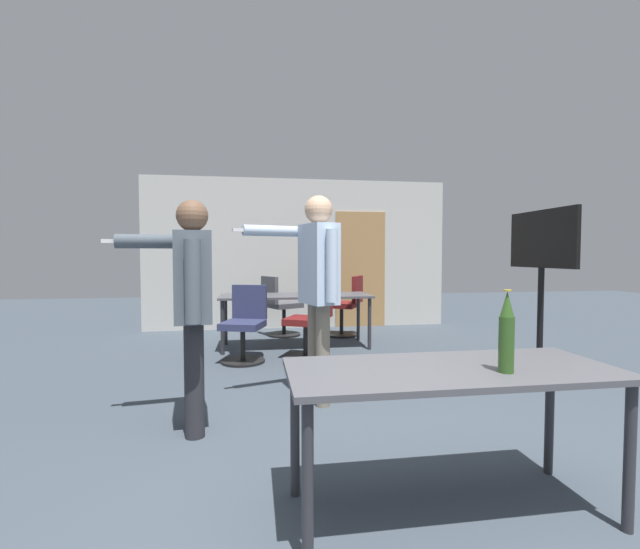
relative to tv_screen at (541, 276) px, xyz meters
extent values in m
cube|color=beige|center=(-2.10, 3.56, 0.23)|extent=(5.29, 0.10, 2.60)
cube|color=#AD7F4C|center=(-1.00, 3.51, -0.04)|extent=(0.90, 0.02, 2.05)
cube|color=#4C4C51|center=(-1.93, -1.98, -0.35)|extent=(1.61, 0.66, 0.03)
cylinder|color=#2D2D33|center=(-2.67, -2.25, -0.72)|extent=(0.05, 0.05, 0.70)
cylinder|color=#2D2D33|center=(-1.18, -2.25, -0.72)|extent=(0.05, 0.05, 0.70)
cylinder|color=#2D2D33|center=(-2.67, -1.71, -0.72)|extent=(0.05, 0.05, 0.70)
cylinder|color=#2D2D33|center=(-1.18, -1.71, -0.72)|extent=(0.05, 0.05, 0.70)
cube|color=#4C4C51|center=(-2.31, 1.95, -0.35)|extent=(2.06, 0.75, 0.03)
cylinder|color=#2D2D33|center=(-3.29, 1.64, -0.72)|extent=(0.05, 0.05, 0.70)
cylinder|color=#2D2D33|center=(-1.34, 1.64, -0.72)|extent=(0.05, 0.05, 0.70)
cylinder|color=#2D2D33|center=(-3.29, 2.27, -0.72)|extent=(0.05, 0.05, 0.70)
cylinder|color=#2D2D33|center=(-1.34, 2.27, -0.72)|extent=(0.05, 0.05, 0.70)
cube|color=black|center=(0.00, 0.00, -1.05)|extent=(0.44, 0.56, 0.03)
cylinder|color=black|center=(0.00, 0.00, -0.48)|extent=(0.06, 0.06, 1.12)
cube|color=black|center=(0.00, 0.00, 0.37)|extent=(0.04, 0.99, 0.58)
cube|color=black|center=(0.02, 0.00, 0.37)|extent=(0.01, 0.91, 0.51)
cylinder|color=#28282D|center=(-3.30, -0.87, -0.66)|extent=(0.14, 0.14, 0.81)
cylinder|color=#28282D|center=(-3.32, -0.69, -0.66)|extent=(0.14, 0.14, 0.81)
cube|color=#4C5660|center=(-3.31, -0.78, 0.06)|extent=(0.30, 0.47, 0.64)
sphere|color=brown|center=(-3.31, -0.78, 0.49)|extent=(0.22, 0.22, 0.22)
cylinder|color=#4C5660|center=(-3.28, -1.05, 0.04)|extent=(0.11, 0.11, 0.55)
cylinder|color=#4C5660|center=(-3.62, -0.54, 0.31)|extent=(0.56, 0.18, 0.11)
cube|color=white|center=(-3.92, -0.58, 0.31)|extent=(0.12, 0.05, 0.03)
cylinder|color=slate|center=(-2.31, -0.40, -0.64)|extent=(0.12, 0.12, 0.86)
cylinder|color=slate|center=(-2.36, -0.25, -0.64)|extent=(0.12, 0.12, 0.86)
cube|color=silver|center=(-2.34, -0.33, 0.14)|extent=(0.33, 0.44, 0.68)
sphere|color=#DBAD89|center=(-2.34, -0.33, 0.60)|extent=(0.24, 0.24, 0.24)
cylinder|color=silver|center=(-2.26, -0.56, 0.13)|extent=(0.09, 0.09, 0.59)
cylinder|color=silver|center=(-2.69, -0.19, 0.42)|extent=(0.59, 0.27, 0.09)
cube|color=white|center=(-3.00, -0.28, 0.42)|extent=(0.13, 0.07, 0.03)
cylinder|color=black|center=(-2.41, 2.83, -1.05)|extent=(0.52, 0.52, 0.03)
cylinder|color=black|center=(-2.41, 2.83, -0.83)|extent=(0.06, 0.06, 0.42)
cube|color=#4C4C51|center=(-2.41, 2.83, -0.58)|extent=(0.62, 0.62, 0.08)
cube|color=#4C4C51|center=(-2.64, 2.71, -0.33)|extent=(0.25, 0.42, 0.42)
cylinder|color=black|center=(-2.25, 1.31, -1.05)|extent=(0.52, 0.52, 0.03)
cylinder|color=black|center=(-2.25, 1.31, -0.84)|extent=(0.06, 0.06, 0.39)
cube|color=maroon|center=(-2.25, 1.31, -0.60)|extent=(0.62, 0.62, 0.08)
cube|color=maroon|center=(-2.02, 1.20, -0.35)|extent=(0.25, 0.42, 0.42)
cylinder|color=black|center=(-1.51, 2.68, -1.05)|extent=(0.52, 0.52, 0.03)
cylinder|color=black|center=(-1.51, 2.68, -0.83)|extent=(0.06, 0.06, 0.42)
cube|color=maroon|center=(-1.51, 2.68, -0.57)|extent=(0.63, 0.63, 0.08)
cube|color=maroon|center=(-1.28, 2.55, -0.32)|extent=(0.27, 0.41, 0.42)
cylinder|color=black|center=(-3.02, 1.20, -1.05)|extent=(0.52, 0.52, 0.03)
cylinder|color=black|center=(-3.02, 1.20, -0.85)|extent=(0.06, 0.06, 0.38)
cube|color=navy|center=(-3.02, 1.20, -0.62)|extent=(0.58, 0.58, 0.08)
cube|color=navy|center=(-2.94, 1.44, -0.37)|extent=(0.43, 0.19, 0.42)
cylinder|color=#2D511E|center=(-1.72, -2.11, -0.21)|extent=(0.07, 0.07, 0.26)
cone|color=#2D511E|center=(-1.72, -2.11, -0.01)|extent=(0.06, 0.06, 0.12)
cylinder|color=gold|center=(-1.72, -2.11, 0.05)|extent=(0.03, 0.03, 0.01)
cylinder|color=#E05123|center=(-1.99, 1.89, -0.28)|extent=(0.08, 0.08, 0.11)
camera|label=1|loc=(-2.88, -3.93, 0.21)|focal=24.00mm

